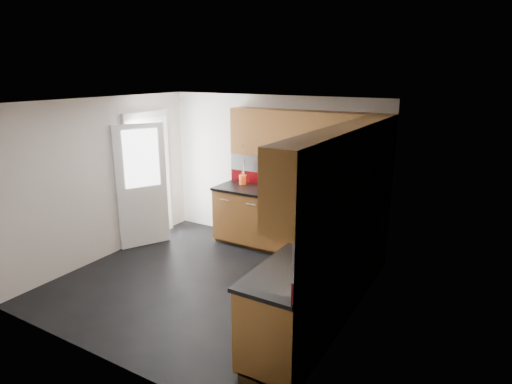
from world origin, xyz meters
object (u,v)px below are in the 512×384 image
Objects in this scene: gas_hob at (289,194)px; utensil_pot at (243,178)px; toaster at (329,191)px; food_processor at (335,220)px.

utensil_pot is (-0.94, 0.19, 0.08)m from gas_hob.
toaster is 1.41m from food_processor.
food_processor is (1.15, -1.12, 0.13)m from gas_hob.
toaster is (0.58, 0.17, 0.08)m from gas_hob.
gas_hob is at bearing -11.39° from utensil_pot.
toaster is at bearing -0.83° from utensil_pot.
toaster is 0.96× the size of food_processor.
toaster reaches higher than gas_hob.
food_processor is (2.09, -1.31, 0.05)m from utensil_pot.
food_processor is at bearing -44.38° from gas_hob.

